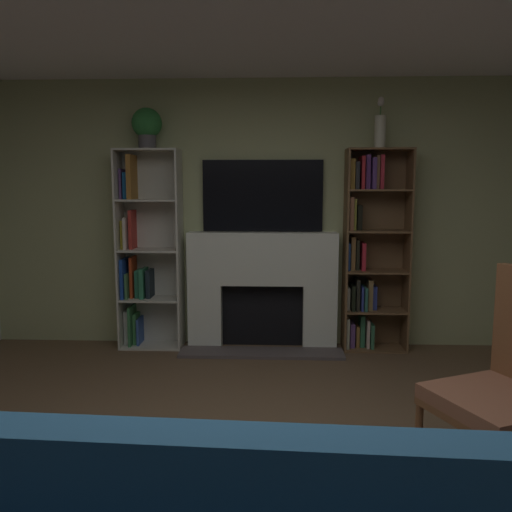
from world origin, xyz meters
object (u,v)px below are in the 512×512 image
(bookshelf_left, at_px, (145,254))
(tv, at_px, (263,196))
(potted_plant, at_px, (147,126))
(bookshelf_right, at_px, (368,251))
(fireplace, at_px, (262,287))
(vase_with_flowers, at_px, (380,127))

(bookshelf_left, bearing_deg, tv, 4.11)
(potted_plant, bearing_deg, bookshelf_right, 0.99)
(fireplace, relative_size, vase_with_flowers, 3.33)
(fireplace, bearing_deg, potted_plant, -178.14)
(bookshelf_right, xyz_separation_m, vase_with_flowers, (0.07, -0.04, 1.17))
(bookshelf_right, distance_m, potted_plant, 2.42)
(bookshelf_right, relative_size, vase_with_flowers, 4.14)
(fireplace, height_order, bookshelf_right, bookshelf_right)
(fireplace, xyz_separation_m, tv, (0.00, 0.08, 0.88))
(fireplace, xyz_separation_m, bookshelf_left, (-1.16, 0.00, 0.32))
(fireplace, relative_size, potted_plant, 4.05)
(fireplace, xyz_separation_m, potted_plant, (-1.09, -0.04, 1.54))
(tv, distance_m, vase_with_flowers, 1.27)
(potted_plant, height_order, vase_with_flowers, vase_with_flowers)
(tv, bearing_deg, bookshelf_right, -4.66)
(bookshelf_left, xyz_separation_m, vase_with_flowers, (2.25, -0.04, 1.21))
(bookshelf_left, relative_size, bookshelf_right, 1.00)
(bookshelf_right, bearing_deg, fireplace, -179.94)
(tv, height_order, potted_plant, potted_plant)
(potted_plant, bearing_deg, tv, 6.28)
(tv, xyz_separation_m, potted_plant, (-1.09, -0.12, 0.66))
(tv, xyz_separation_m, vase_with_flowers, (1.09, -0.12, 0.64))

